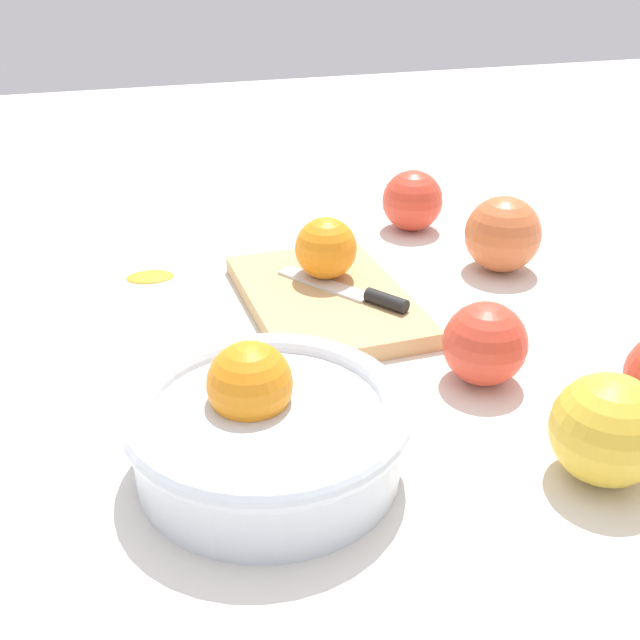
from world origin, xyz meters
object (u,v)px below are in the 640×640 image
(apple_front_left, at_px, (608,429))
(apple_front_right_2, at_px, (412,201))
(cutting_board, at_px, (326,300))
(orange_on_board, at_px, (325,248))
(apple_front_right, at_px, (503,234))
(apple_front_left_3, at_px, (485,344))
(knife, at_px, (359,293))
(bowl, at_px, (267,428))

(apple_front_left, relative_size, apple_front_right_2, 1.08)
(cutting_board, distance_m, apple_front_right_2, 0.24)
(cutting_board, xyz_separation_m, orange_on_board, (0.03, -0.01, 0.04))
(cutting_board, xyz_separation_m, apple_front_right, (0.04, -0.21, 0.03))
(apple_front_left, height_order, apple_front_left_3, apple_front_left)
(cutting_board, height_order, orange_on_board, orange_on_board)
(apple_front_right_2, bearing_deg, knife, 145.73)
(bowl, bearing_deg, orange_on_board, -24.24)
(bowl, xyz_separation_m, apple_front_right_2, (0.41, -0.28, 0.00))
(bowl, distance_m, apple_front_left, 0.24)
(apple_front_left, height_order, apple_front_right, apple_front_right)
(apple_front_left, bearing_deg, apple_front_right, -15.96)
(apple_front_right_2, bearing_deg, cutting_board, 137.38)
(cutting_board, bearing_deg, apple_front_left_3, -151.87)
(knife, bearing_deg, cutting_board, 52.91)
(bowl, distance_m, apple_front_right_2, 0.50)
(apple_front_right, bearing_deg, apple_front_left_3, 149.17)
(cutting_board, bearing_deg, apple_front_right_2, -42.62)
(cutting_board, distance_m, apple_front_left_3, 0.19)
(apple_front_right, bearing_deg, knife, 107.45)
(knife, distance_m, apple_front_left_3, 0.16)
(apple_front_left_3, height_order, apple_front_right_2, apple_front_right_2)
(orange_on_board, bearing_deg, bowl, 155.76)
(orange_on_board, bearing_deg, cutting_board, 165.04)
(orange_on_board, height_order, apple_front_left, same)
(cutting_board, xyz_separation_m, knife, (-0.02, -0.03, 0.01))
(apple_front_left_3, bearing_deg, cutting_board, 28.13)
(apple_front_left, bearing_deg, knife, 16.65)
(orange_on_board, height_order, apple_front_right, apple_front_right)
(orange_on_board, bearing_deg, apple_front_right, -89.28)
(cutting_board, relative_size, apple_front_right, 2.80)
(bowl, xyz_separation_m, cutting_board, (0.24, -0.11, -0.03))
(cutting_board, height_order, apple_front_left, apple_front_left)
(bowl, xyz_separation_m, apple_front_left_3, (0.07, -0.20, -0.00))
(knife, relative_size, apple_front_left, 1.69)
(cutting_board, relative_size, knife, 1.71)
(apple_front_left_3, bearing_deg, knife, 22.86)
(bowl, relative_size, apple_front_right, 2.42)
(knife, bearing_deg, apple_front_right, -72.55)
(apple_front_right, xyz_separation_m, apple_front_right_2, (0.14, 0.05, -0.00))
(bowl, xyz_separation_m, apple_front_left, (-0.07, -0.23, 0.00))
(cutting_board, height_order, knife, knife)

